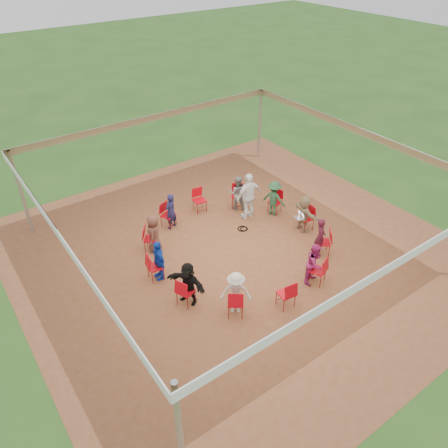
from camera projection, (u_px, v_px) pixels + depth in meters
ground at (236, 252)px, 14.03m from camera, size 80.00×80.00×0.00m
dirt_patch at (236, 252)px, 14.03m from camera, size 13.00×13.00×0.00m
tent at (238, 188)px, 12.68m from camera, size 10.33×10.33×3.00m
chair_0 at (306, 218)px, 14.83m from camera, size 0.49×0.47×0.90m
chair_1 at (275, 202)px, 15.68m from camera, size 0.57×0.56×0.90m
chair_2 at (237, 196)px, 16.01m from camera, size 0.60×0.60×0.90m
chair_3 at (200, 201)px, 15.75m from camera, size 0.47×0.49×0.90m
chair_4 at (168, 215)px, 14.96m from camera, size 0.56×0.57×0.90m
chair_5 at (151, 239)px, 13.85m from camera, size 0.60×0.60×0.90m
chair_6 at (155, 267)px, 12.72m from camera, size 0.49×0.47×0.90m
chair_7 at (186, 291)px, 11.87m from camera, size 0.57×0.56×0.90m
chair_8 at (236, 302)px, 11.53m from camera, size 0.60×0.60×0.90m
chair_9 at (286, 294)px, 11.80m from camera, size 0.47×0.49×0.90m
chair_10 at (318, 270)px, 12.59m from camera, size 0.56×0.57×0.90m
chair_11 at (323, 242)px, 13.70m from camera, size 0.60×0.60×0.90m
person_seated_0 at (304, 214)px, 14.66m from camera, size 0.61×1.27×1.31m
person_seated_1 at (274, 198)px, 15.47m from camera, size 0.71×0.94×1.31m
person_seated_2 at (237, 193)px, 15.80m from camera, size 0.73×0.68×1.31m
person_seated_3 at (171, 211)px, 14.79m from camera, size 0.56×0.47×1.31m
person_seated_4 at (154, 233)px, 13.73m from camera, size 0.67×0.73×1.31m
person_seated_5 at (159, 260)px, 12.65m from camera, size 0.49×0.81×1.31m
person_seated_6 at (188, 283)px, 11.84m from camera, size 0.88×1.30×1.31m
person_seated_7 at (236, 293)px, 11.51m from camera, size 0.93×0.85×1.31m
person_seated_8 at (315, 263)px, 12.52m from camera, size 0.73×0.58×1.31m
person_seated_9 at (320, 237)px, 13.58m from camera, size 0.54×0.57×1.31m
standing_person at (249, 196)px, 15.20m from camera, size 1.03×0.56×1.73m
cable_coil at (243, 229)px, 15.05m from camera, size 0.43×0.43×0.03m
laptop at (300, 216)px, 14.62m from camera, size 0.29×0.34×0.22m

